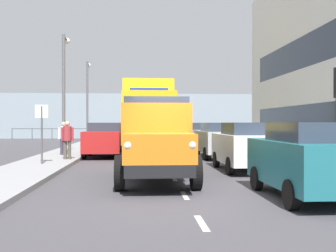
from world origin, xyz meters
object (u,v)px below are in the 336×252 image
at_px(car_white_kerbside_1, 247,146).
at_px(car_teal_kerbside_near, 309,159).
at_px(car_grey_kerbside_3, 200,136).
at_px(street_sign, 42,124).
at_px(car_silver_kerbside_2, 218,140).
at_px(lamp_post_far, 88,95).
at_px(car_black_oppositeside_1, 112,136).
at_px(car_red_oppositeside_0, 105,139).
at_px(pedestrian_by_lamp, 67,137).
at_px(car_maroon_oppositeside_2, 117,134).
at_px(lamp_post_promenade, 64,82).
at_px(truck_vintage_orange, 156,141).
at_px(pedestrian_in_dark_coat, 64,135).
at_px(lorry_cargo_yellow, 148,116).

bearing_deg(car_white_kerbside_1, car_teal_kerbside_near, 90.00).
height_order(car_grey_kerbside_3, street_sign, street_sign).
distance_m(car_silver_kerbside_2, lamp_post_far, 14.24).
height_order(car_black_oppositeside_1, street_sign, street_sign).
relative_size(car_red_oppositeside_0, pedestrian_by_lamp, 2.39).
bearing_deg(car_red_oppositeside_0, car_black_oppositeside_1, -90.00).
xyz_separation_m(car_silver_kerbside_2, car_maroon_oppositeside_2, (5.53, -11.30, 0.00)).
relative_size(car_black_oppositeside_1, car_maroon_oppositeside_2, 0.99).
xyz_separation_m(car_white_kerbside_1, lamp_post_promenade, (7.53, -6.17, 2.81)).
relative_size(lamp_post_far, street_sign, 2.76).
xyz_separation_m(truck_vintage_orange, lamp_post_promenade, (4.18, -8.84, 2.53)).
distance_m(car_maroon_oppositeside_2, pedestrian_in_dark_coat, 11.02).
height_order(car_teal_kerbside_near, lamp_post_far, lamp_post_far).
height_order(car_white_kerbside_1, pedestrian_by_lamp, pedestrian_by_lamp).
bearing_deg(lamp_post_far, pedestrian_in_dark_coat, 91.21).
bearing_deg(lamp_post_promenade, car_grey_kerbside_3, -145.33).
distance_m(car_grey_kerbside_3, lamp_post_far, 10.04).
height_order(car_red_oppositeside_0, pedestrian_in_dark_coat, pedestrian_in_dark_coat).
height_order(lamp_post_far, street_sign, lamp_post_far).
distance_m(car_teal_kerbside_near, car_grey_kerbside_3, 16.71).
xyz_separation_m(truck_vintage_orange, car_white_kerbside_1, (-3.36, -2.67, -0.28)).
bearing_deg(car_maroon_oppositeside_2, lamp_post_far, -6.55).
distance_m(car_grey_kerbside_3, car_maroon_oppositeside_2, 7.71).
bearing_deg(truck_vintage_orange, car_silver_kerbside_2, -112.45).
height_order(car_teal_kerbside_near, car_silver_kerbside_2, same).
distance_m(car_red_oppositeside_0, car_maroon_oppositeside_2, 10.51).
relative_size(lorry_cargo_yellow, lamp_post_promenade, 1.39).
bearing_deg(lamp_post_promenade, street_sign, 90.00).
relative_size(car_red_oppositeside_0, car_maroon_oppositeside_2, 0.92).
height_order(truck_vintage_orange, lorry_cargo_yellow, lorry_cargo_yellow).
distance_m(car_silver_kerbside_2, street_sign, 8.53).
xyz_separation_m(car_silver_kerbside_2, car_black_oppositeside_1, (5.53, -6.00, 0.00)).
bearing_deg(lorry_cargo_yellow, street_sign, 54.07).
height_order(car_teal_kerbside_near, car_maroon_oppositeside_2, same).
relative_size(car_white_kerbside_1, lamp_post_far, 0.62).
xyz_separation_m(car_red_oppositeside_0, car_black_oppositeside_1, (0.00, -5.21, 0.00)).
height_order(car_white_kerbside_1, car_silver_kerbside_2, same).
distance_m(car_grey_kerbside_3, lamp_post_promenade, 9.58).
xyz_separation_m(car_maroon_oppositeside_2, pedestrian_in_dark_coat, (2.00, 10.83, 0.20)).
xyz_separation_m(lorry_cargo_yellow, car_silver_kerbside_2, (-3.39, 1.79, -1.18)).
relative_size(truck_vintage_orange, car_silver_kerbside_2, 1.29).
height_order(pedestrian_by_lamp, lamp_post_far, lamp_post_far).
relative_size(pedestrian_in_dark_coat, street_sign, 0.72).
bearing_deg(car_red_oppositeside_0, lorry_cargo_yellow, -155.17).
bearing_deg(car_grey_kerbside_3, truck_vintage_orange, 76.57).
relative_size(car_black_oppositeside_1, pedestrian_in_dark_coat, 2.60).
relative_size(lorry_cargo_yellow, street_sign, 3.65).
height_order(car_teal_kerbside_near, car_white_kerbside_1, same).
xyz_separation_m(pedestrian_in_dark_coat, lamp_post_promenade, (0.00, -0.25, 2.61)).
bearing_deg(truck_vintage_orange, lamp_post_far, -77.37).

